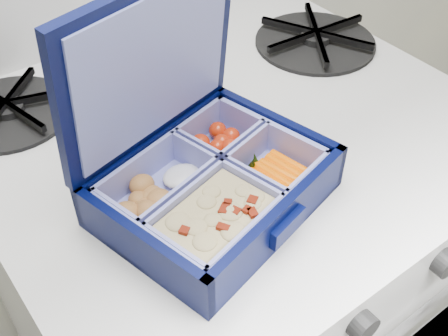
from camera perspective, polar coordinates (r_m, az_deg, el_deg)
stove at (r=1.06m, az=-0.53°, el=-14.49°), size 0.61×0.61×0.92m
bento_box at (r=0.58m, az=-0.96°, el=-1.85°), size 0.26×0.22×0.05m
burner_grate at (r=0.86m, az=9.32°, el=13.07°), size 0.19×0.19×0.03m
burner_grate_rear at (r=0.76m, az=-21.14°, el=5.64°), size 0.20×0.20×0.02m
fork at (r=0.70m, az=-8.26°, el=4.29°), size 0.12×0.17×0.01m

